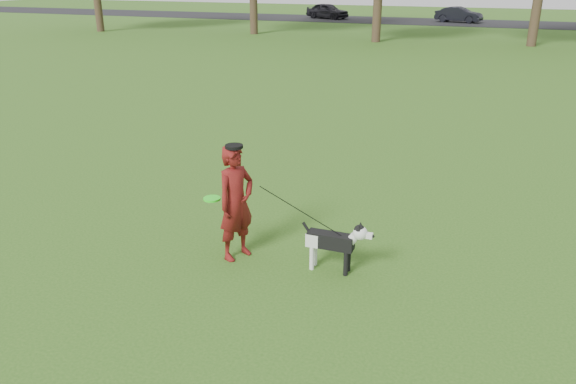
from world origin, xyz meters
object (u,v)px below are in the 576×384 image
at_px(man, 236,203).
at_px(dog, 336,240).
at_px(car_left, 327,11).
at_px(car_mid, 459,15).

height_order(man, dog, man).
height_order(man, car_left, man).
bearing_deg(dog, car_left, 106.97).
xyz_separation_m(man, dog, (1.37, 0.08, -0.35)).
distance_m(man, dog, 1.41).
bearing_deg(car_left, car_mid, -72.07).
xyz_separation_m(dog, car_left, (-12.15, 39.81, 0.19)).
bearing_deg(car_left, man, -146.95).
relative_size(man, car_left, 0.44).
distance_m(car_left, car_mid, 10.37).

